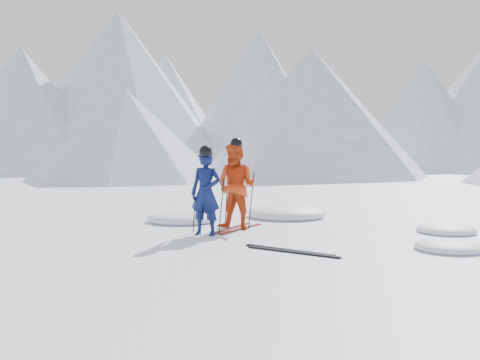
# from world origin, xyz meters

# --- Properties ---
(ground) EXTENTS (160.00, 160.00, 0.00)m
(ground) POSITION_xyz_m (0.00, 0.00, 0.00)
(ground) COLOR white
(ground) RESTS_ON ground
(mountain_range) EXTENTS (106.15, 62.94, 15.53)m
(mountain_range) POSITION_xyz_m (5.71, 35.31, 6.72)
(mountain_range) COLOR #B2BCD1
(mountain_range) RESTS_ON ground
(skier_blue) EXTENTS (0.64, 0.44, 1.71)m
(skier_blue) POSITION_xyz_m (-2.33, -0.00, 0.85)
(skier_blue) COLOR #0B1547
(skier_blue) RESTS_ON ground
(skier_red) EXTENTS (1.04, 0.88, 1.88)m
(skier_red) POSITION_xyz_m (-1.97, 0.94, 0.94)
(skier_red) COLOR red
(skier_red) RESTS_ON ground
(pole_blue_left) EXTENTS (0.12, 0.08, 1.14)m
(pole_blue_left) POSITION_xyz_m (-2.63, 0.15, 0.57)
(pole_blue_left) COLOR black
(pole_blue_left) RESTS_ON ground
(pole_blue_right) EXTENTS (0.12, 0.07, 1.14)m
(pole_blue_right) POSITION_xyz_m (-2.08, 0.25, 0.57)
(pole_blue_right) COLOR black
(pole_blue_right) RESTS_ON ground
(pole_red_left) EXTENTS (0.12, 0.10, 1.25)m
(pole_red_left) POSITION_xyz_m (-2.27, 1.19, 0.63)
(pole_red_left) COLOR black
(pole_red_left) RESTS_ON ground
(pole_red_right) EXTENTS (0.12, 0.09, 1.25)m
(pole_red_right) POSITION_xyz_m (-1.67, 1.09, 0.63)
(pole_red_right) COLOR black
(pole_red_right) RESTS_ON ground
(ski_worn_left) EXTENTS (0.38, 1.69, 0.03)m
(ski_worn_left) POSITION_xyz_m (-2.09, 0.94, 0.01)
(ski_worn_left) COLOR black
(ski_worn_left) RESTS_ON ground
(ski_worn_right) EXTENTS (0.49, 1.67, 0.03)m
(ski_worn_right) POSITION_xyz_m (-1.85, 0.94, 0.01)
(ski_worn_right) COLOR black
(ski_worn_right) RESTS_ON ground
(ski_loose_a) EXTENTS (1.63, 0.65, 0.03)m
(ski_loose_a) POSITION_xyz_m (-0.41, -1.19, 0.01)
(ski_loose_a) COLOR black
(ski_loose_a) RESTS_ON ground
(ski_loose_b) EXTENTS (1.65, 0.60, 0.03)m
(ski_loose_b) POSITION_xyz_m (-0.31, -1.34, 0.01)
(ski_loose_b) COLOR black
(ski_loose_b) RESTS_ON ground
(snow_lumps) EXTENTS (7.41, 5.24, 0.44)m
(snow_lumps) POSITION_xyz_m (-1.32, 2.33, 0.00)
(snow_lumps) COLOR white
(snow_lumps) RESTS_ON ground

